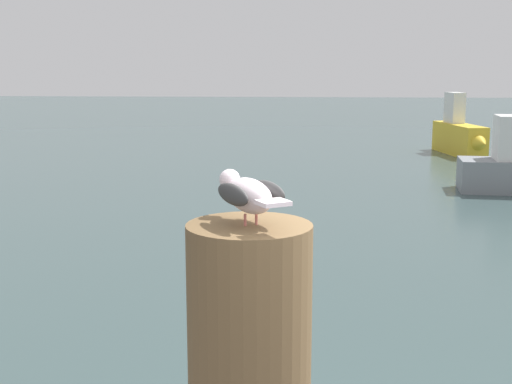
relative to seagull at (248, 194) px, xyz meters
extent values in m
cylinder|color=#C66960|center=(0.02, 0.00, -0.07)|extent=(0.01, 0.01, 0.04)
cylinder|color=#C66960|center=(-0.01, -0.02, -0.07)|extent=(0.01, 0.01, 0.04)
ellipsoid|color=silver|center=(0.00, -0.01, 0.00)|extent=(0.20, 0.24, 0.10)
sphere|color=silver|center=(-0.07, 0.11, 0.02)|extent=(0.06, 0.06, 0.06)
cone|color=gold|center=(-0.09, 0.15, 0.02)|extent=(0.04, 0.05, 0.02)
cube|color=silver|center=(0.08, -0.13, 0.00)|extent=(0.10, 0.10, 0.01)
ellipsoid|color=#333333|center=(0.06, 0.02, 0.01)|extent=(0.13, 0.18, 0.06)
ellipsoid|color=#333333|center=(-0.04, -0.04, 0.01)|extent=(0.13, 0.18, 0.06)
cube|color=yellow|center=(4.78, 19.58, -1.84)|extent=(1.18, 2.88, 0.94)
cone|color=yellow|center=(5.07, 18.04, -1.79)|extent=(0.69, 0.69, 0.59)
cube|color=white|center=(4.69, 20.04, -0.90)|extent=(0.54, 0.84, 0.95)
camera|label=1|loc=(0.17, -1.93, 0.36)|focal=48.06mm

